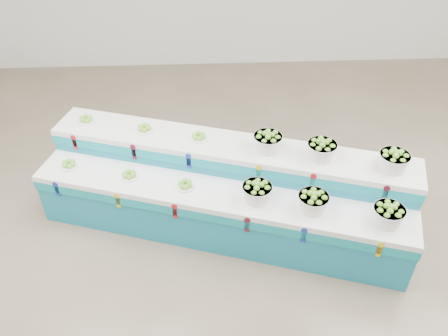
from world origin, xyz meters
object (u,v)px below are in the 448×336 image
(display_stand, at_px, (224,191))
(basket_upper_right, at_px, (394,160))
(plate_upper_mid, at_px, (144,128))
(basket_lower_left, at_px, (257,192))

(display_stand, height_order, basket_upper_right, basket_upper_right)
(plate_upper_mid, xyz_separation_m, basket_upper_right, (2.79, -0.88, 0.07))
(display_stand, distance_m, basket_upper_right, 1.97)
(basket_lower_left, relative_size, plate_upper_mid, 1.56)
(plate_upper_mid, distance_m, basket_upper_right, 2.92)
(basket_upper_right, bearing_deg, plate_upper_mid, 162.38)
(basket_upper_right, bearing_deg, display_stand, 170.86)
(plate_upper_mid, bearing_deg, basket_upper_right, -17.62)
(display_stand, xyz_separation_m, basket_upper_right, (1.84, -0.30, 0.63))
(basket_lower_left, xyz_separation_m, plate_upper_mid, (-1.29, 0.99, 0.23))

